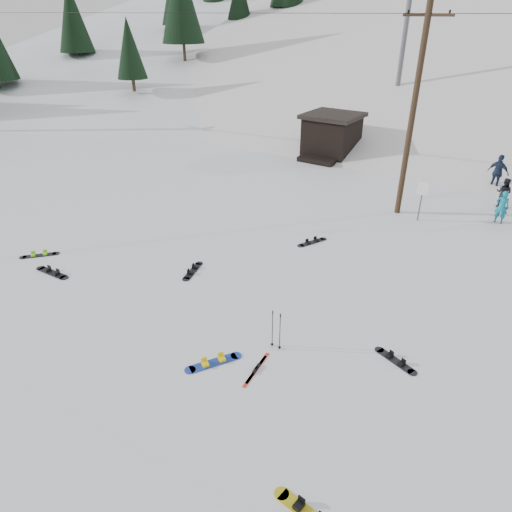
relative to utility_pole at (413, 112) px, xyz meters
The scene contains 19 objects.
ground 14.90m from the utility_pole, 98.13° to the right, with size 200.00×200.00×0.00m, color white.
ski_slope 44.31m from the utility_pole, 92.79° to the left, with size 60.00×75.00×45.00m, color white.
ridge_left 53.35m from the utility_pole, 138.18° to the left, with size 34.00×85.00×38.00m, color white.
treeline_left 44.65m from the utility_pole, 144.16° to the left, with size 20.00×64.00×10.00m, color black, non-canonical shape.
utility_pole is the anchor object (origin of this frame).
trail_sign 3.60m from the utility_pole, 21.04° to the right, with size 0.50×0.09×1.85m.
lift_hut 10.40m from the utility_pole, 135.24° to the left, with size 3.40×4.10×2.75m.
lift_tower_near 17.38m from the utility_pole, 110.56° to the left, with size 2.20×0.36×8.00m.
hero_snowboard 14.10m from the utility_pole, 92.39° to the right, with size 0.99×1.47×0.12m.
hero_skis 13.68m from the utility_pole, 87.50° to the right, with size 0.30×1.48×0.08m.
ski_poles 12.46m from the utility_pole, 87.55° to the right, with size 0.34×0.09×1.23m.
board_scatter_a 16.13m from the utility_pole, 123.67° to the right, with size 1.65×0.38×0.12m.
board_scatter_b 11.72m from the utility_pole, 113.94° to the right, with size 0.65×1.44×0.10m.
board_scatter_c 16.65m from the utility_pole, 129.62° to the right, with size 1.07×1.21×0.11m.
board_scatter_d 11.93m from the utility_pole, 71.18° to the right, with size 1.33×0.65×0.10m.
board_scatter_f 7.21m from the utility_pole, 109.39° to the right, with size 0.76×1.39×0.10m.
skier_teal 5.93m from the utility_pole, 18.81° to the left, with size 0.55×0.36×1.52m, color #0E768E.
skier_dark 6.62m from the utility_pole, 41.62° to the left, with size 0.72×0.56×1.48m, color black.
skier_navy 7.80m from the utility_pole, 61.58° to the left, with size 1.12×0.47×1.92m, color #18253D.
Camera 1 is at (7.84, -6.60, 8.53)m, focal length 32.00 mm.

